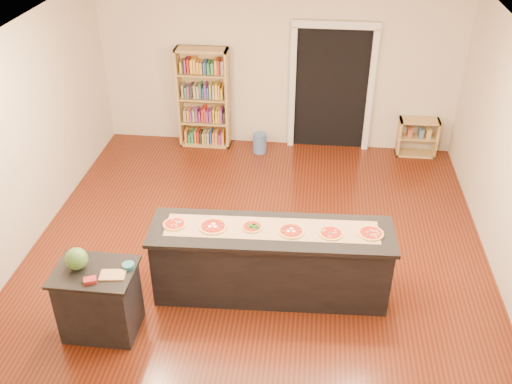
# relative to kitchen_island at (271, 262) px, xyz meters

# --- Properties ---
(room) EXTENTS (6.00, 7.00, 2.80)m
(room) POSITION_rel_kitchen_island_xyz_m (-0.25, 0.44, 0.94)
(room) COLOR beige
(room) RESTS_ON ground
(doorway) EXTENTS (1.40, 0.09, 2.21)m
(doorway) POSITION_rel_kitchen_island_xyz_m (0.65, 3.91, 0.74)
(doorway) COLOR black
(doorway) RESTS_ON room
(kitchen_island) EXTENTS (2.76, 0.75, 0.91)m
(kitchen_island) POSITION_rel_kitchen_island_xyz_m (0.00, 0.00, 0.00)
(kitchen_island) COLOR black
(kitchen_island) RESTS_ON ground
(side_counter) EXTENTS (0.85, 0.62, 0.84)m
(side_counter) POSITION_rel_kitchen_island_xyz_m (-1.78, -0.82, -0.04)
(side_counter) COLOR black
(side_counter) RESTS_ON ground
(bookshelf) EXTENTS (0.87, 0.31, 1.74)m
(bookshelf) POSITION_rel_kitchen_island_xyz_m (-1.50, 3.74, 0.41)
(bookshelf) COLOR tan
(bookshelf) RESTS_ON ground
(low_shelf) EXTENTS (0.66, 0.28, 0.66)m
(low_shelf) POSITION_rel_kitchen_island_xyz_m (2.16, 3.75, -0.13)
(low_shelf) COLOR tan
(low_shelf) RESTS_ON ground
(waste_bin) EXTENTS (0.23, 0.23, 0.34)m
(waste_bin) POSITION_rel_kitchen_island_xyz_m (-0.51, 3.55, -0.29)
(waste_bin) COLOR #4A6AA5
(waste_bin) RESTS_ON ground
(kraft_paper) EXTENTS (2.42, 0.54, 0.00)m
(kraft_paper) POSITION_rel_kitchen_island_xyz_m (-0.00, 0.03, 0.45)
(kraft_paper) COLOR #AB7D58
(kraft_paper) RESTS_ON kitchen_island
(watermelon) EXTENTS (0.24, 0.24, 0.24)m
(watermelon) POSITION_rel_kitchen_island_xyz_m (-1.96, -0.79, 0.50)
(watermelon) COLOR #144214
(watermelon) RESTS_ON side_counter
(cutting_board) EXTENTS (0.28, 0.20, 0.02)m
(cutting_board) POSITION_rel_kitchen_island_xyz_m (-1.56, -0.87, 0.39)
(cutting_board) COLOR tan
(cutting_board) RESTS_ON side_counter
(package_red) EXTENTS (0.15, 0.13, 0.05)m
(package_red) POSITION_rel_kitchen_island_xyz_m (-1.75, -0.99, 0.40)
(package_red) COLOR maroon
(package_red) RESTS_ON side_counter
(package_teal) EXTENTS (0.13, 0.13, 0.05)m
(package_teal) POSITION_rel_kitchen_island_xyz_m (-1.43, -0.73, 0.40)
(package_teal) COLOR #195966
(package_teal) RESTS_ON side_counter
(pizza_a) EXTENTS (0.28, 0.28, 0.02)m
(pizza_a) POSITION_rel_kitchen_island_xyz_m (-1.10, -0.02, 0.47)
(pizza_a) COLOR #DEB155
(pizza_a) RESTS_ON kitchen_island
(pizza_b) EXTENTS (0.32, 0.32, 0.02)m
(pizza_b) POSITION_rel_kitchen_island_xyz_m (-0.66, -0.02, 0.47)
(pizza_b) COLOR #DEB155
(pizza_b) RESTS_ON kitchen_island
(pizza_c) EXTENTS (0.26, 0.26, 0.02)m
(pizza_c) POSITION_rel_kitchen_island_xyz_m (-0.22, 0.02, 0.47)
(pizza_c) COLOR #DEB155
(pizza_c) RESTS_ON kitchen_island
(pizza_d) EXTENTS (0.29, 0.29, 0.02)m
(pizza_d) POSITION_rel_kitchen_island_xyz_m (0.22, -0.01, 0.47)
(pizza_d) COLOR #DEB155
(pizza_d) RESTS_ON kitchen_island
(pizza_e) EXTENTS (0.28, 0.28, 0.02)m
(pizza_e) POSITION_rel_kitchen_island_xyz_m (0.66, 0.00, 0.47)
(pizza_e) COLOR #DEB155
(pizza_e) RESTS_ON kitchen_island
(pizza_f) EXTENTS (0.30, 0.30, 0.02)m
(pizza_f) POSITION_rel_kitchen_island_xyz_m (1.10, 0.05, 0.47)
(pizza_f) COLOR #DEB155
(pizza_f) RESTS_ON kitchen_island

